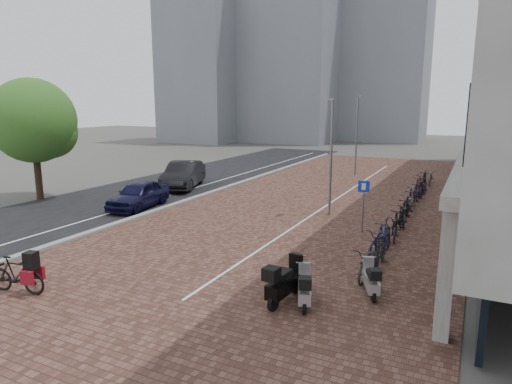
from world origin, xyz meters
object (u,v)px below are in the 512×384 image
object	(u,v)px
scooter_back	(304,287)
parking_sign	(363,199)
hero_bike	(17,274)
car_dark	(183,175)
car_navy	(139,195)
scooter_front	(371,279)
scooter_mid	(285,281)

from	to	relation	value
scooter_back	parking_sign	world-z (taller)	parking_sign
parking_sign	hero_bike	bearing A→B (deg)	-133.21
scooter_back	parking_sign	xyz separation A→B (m)	(-0.23, 7.56, 0.96)
car_dark	hero_bike	xyz separation A→B (m)	(5.36, -15.64, -0.27)
car_dark	car_navy	bearing A→B (deg)	-97.93
car_navy	car_dark	world-z (taller)	car_dark
scooter_back	parking_sign	distance (m)	7.63
car_dark	parking_sign	distance (m)	13.84
car_dark	scooter_front	bearing A→B (deg)	-57.92
scooter_front	scooter_back	world-z (taller)	scooter_back
hero_bike	parking_sign	size ratio (longest dim) A/B	0.85
car_dark	scooter_back	bearing A→B (deg)	-64.45
scooter_front	parking_sign	size ratio (longest dim) A/B	0.65
scooter_front	scooter_back	bearing A→B (deg)	-156.74
car_navy	parking_sign	bearing A→B (deg)	-5.27
car_dark	scooter_back	distance (m)	18.21
car_dark	scooter_mid	bearing A→B (deg)	-65.80
hero_bike	scooter_front	size ratio (longest dim) A/B	1.31
scooter_mid	parking_sign	bearing A→B (deg)	94.00
parking_sign	scooter_mid	bearing A→B (deg)	-100.17
scooter_mid	parking_sign	world-z (taller)	parking_sign
car_dark	hero_bike	bearing A→B (deg)	-91.38
scooter_front	parking_sign	xyz separation A→B (m)	(-1.69, 6.08, 0.99)
car_dark	hero_bike	world-z (taller)	car_dark
scooter_mid	hero_bike	bearing A→B (deg)	-151.62
scooter_back	scooter_mid	bearing A→B (deg)	164.96
scooter_mid	scooter_back	bearing A→B (deg)	12.51
scooter_mid	scooter_front	bearing A→B (deg)	43.81
car_navy	scooter_front	xyz separation A→B (m)	(13.28, -5.49, -0.21)
scooter_front	scooter_back	xyz separation A→B (m)	(-1.47, -1.48, 0.03)
scooter_mid	parking_sign	distance (m)	7.68
car_dark	scooter_back	xyz separation A→B (m)	(13.07, -12.69, -0.32)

